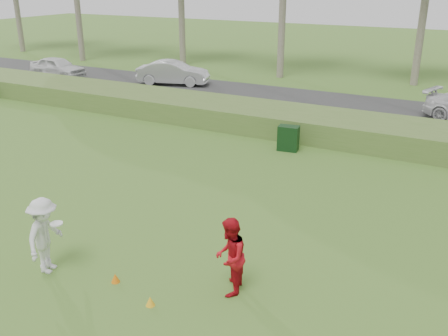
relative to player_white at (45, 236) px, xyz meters
The scene contains 10 objects.
ground 2.27m from the player_white, 11.71° to the left, with size 120.00×120.00×0.00m, color #3C6822.
reed_strip 12.60m from the player_white, 80.64° to the left, with size 80.00×3.00×0.90m, color #47692A.
park_road 17.56m from the player_white, 83.30° to the left, with size 80.00×6.00×0.06m, color #2D2D2D.
player_white is the anchor object (origin of this frame).
player_red 4.08m from the player_white, 16.45° to the left, with size 0.81×0.63×1.67m, color #B40F19.
cone_orange 1.80m from the player_white, 11.41° to the left, with size 0.19×0.19×0.21m, color orange.
cone_yellow 2.84m from the player_white, ahead, with size 0.19×0.19×0.20m, color yellow.
utility_cabinet 10.30m from the player_white, 80.36° to the left, with size 0.75×0.47×0.94m, color black.
car_left 23.16m from the player_white, 134.65° to the left, with size 1.52×3.77×1.28m, color white.
car_mid 20.00m from the player_white, 115.46° to the left, with size 1.47×4.20×1.39m, color silver.
Camera 1 is at (5.85, -7.03, 6.14)m, focal length 40.00 mm.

